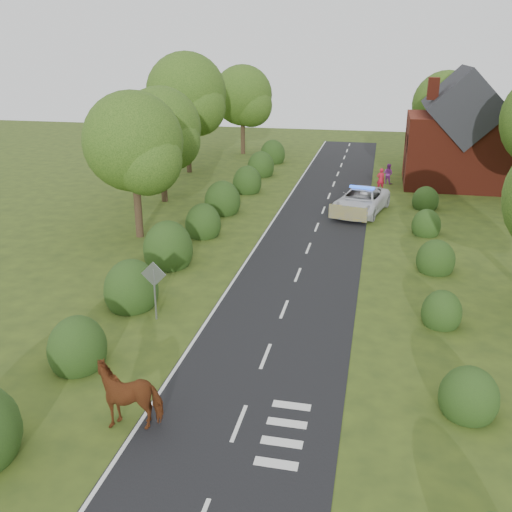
% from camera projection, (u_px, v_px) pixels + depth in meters
% --- Properties ---
extents(ground, '(120.00, 120.00, 0.00)m').
position_uv_depth(ground, '(266.00, 357.00, 20.67)').
color(ground, '#304218').
extents(road, '(6.00, 70.00, 0.02)m').
position_uv_depth(road, '(315.00, 232.00, 34.41)').
color(road, black).
rests_on(road, ground).
extents(road_markings, '(4.96, 70.00, 0.01)m').
position_uv_depth(road_markings, '(283.00, 241.00, 32.82)').
color(road_markings, white).
rests_on(road_markings, road).
extents(hedgerow_left, '(2.75, 50.41, 3.00)m').
position_uv_depth(hedgerow_left, '(194.00, 230.00, 32.43)').
color(hedgerow_left, '#253D18').
rests_on(hedgerow_left, ground).
extents(hedgerow_right, '(2.10, 45.78, 2.10)m').
position_uv_depth(hedgerow_right, '(434.00, 253.00, 29.43)').
color(hedgerow_right, '#253D18').
rests_on(hedgerow_right, ground).
extents(tree_left_a, '(5.74, 5.60, 8.38)m').
position_uv_depth(tree_left_a, '(137.00, 146.00, 31.63)').
color(tree_left_a, '#332316').
rests_on(tree_left_a, ground).
extents(tree_left_b, '(5.74, 5.60, 8.07)m').
position_uv_depth(tree_left_b, '(164.00, 131.00, 39.37)').
color(tree_left_b, '#332316').
rests_on(tree_left_b, ground).
extents(tree_left_c, '(6.97, 6.80, 10.22)m').
position_uv_depth(tree_left_c, '(189.00, 97.00, 48.27)').
color(tree_left_c, '#332316').
rests_on(tree_left_c, ground).
extents(tree_left_d, '(6.15, 6.00, 8.89)m').
position_uv_depth(tree_left_d, '(245.00, 98.00, 57.27)').
color(tree_left_d, '#332316').
rests_on(tree_left_d, ground).
extents(tree_right_c, '(6.15, 6.00, 8.58)m').
position_uv_depth(tree_right_c, '(449.00, 107.00, 51.63)').
color(tree_right_c, '#332316').
rests_on(tree_right_c, ground).
extents(road_sign, '(1.06, 0.08, 2.53)m').
position_uv_depth(road_sign, '(154.00, 282.00, 22.93)').
color(road_sign, gray).
rests_on(road_sign, ground).
extents(house, '(8.00, 7.40, 9.17)m').
position_uv_depth(house, '(459.00, 137.00, 44.93)').
color(house, maroon).
rests_on(house, ground).
extents(cow, '(2.56, 1.77, 1.65)m').
position_uv_depth(cow, '(131.00, 396.00, 16.90)').
color(cow, '#5C2512').
rests_on(cow, ground).
extents(police_van, '(4.05, 6.48, 1.81)m').
position_uv_depth(police_van, '(361.00, 201.00, 38.13)').
color(police_van, silver).
rests_on(police_van, ground).
extents(pedestrian_red, '(0.72, 0.58, 1.73)m').
position_uv_depth(pedestrian_red, '(381.00, 179.00, 44.12)').
color(pedestrian_red, red).
rests_on(pedestrian_red, ground).
extents(pedestrian_purple, '(1.00, 0.93, 1.64)m').
position_uv_depth(pedestrian_purple, '(388.00, 174.00, 46.23)').
color(pedestrian_purple, '#77257D').
rests_on(pedestrian_purple, ground).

